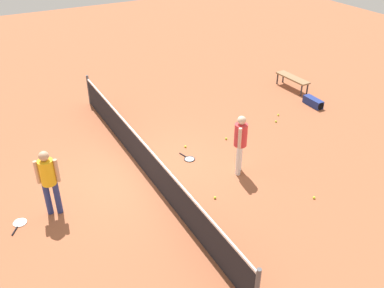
% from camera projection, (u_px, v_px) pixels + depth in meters
% --- Properties ---
extents(ground_plane, '(40.00, 40.00, 0.00)m').
position_uv_depth(ground_plane, '(146.00, 173.00, 11.41)').
color(ground_plane, '#9E5638').
extents(court_net, '(10.09, 0.09, 1.07)m').
position_uv_depth(court_net, '(145.00, 157.00, 11.15)').
color(court_net, '#4C4C51').
rests_on(court_net, ground_plane).
extents(player_near_side, '(0.48, 0.48, 1.70)m').
position_uv_depth(player_near_side, '(240.00, 140.00, 10.93)').
color(player_near_side, white).
rests_on(player_near_side, ground_plane).
extents(player_far_side, '(0.44, 0.52, 1.70)m').
position_uv_depth(player_far_side, '(48.00, 178.00, 9.48)').
color(player_far_side, navy).
rests_on(player_far_side, ground_plane).
extents(tennis_racket_near_player, '(0.61, 0.38, 0.03)m').
position_uv_depth(tennis_racket_near_player, '(189.00, 159.00, 12.00)').
color(tennis_racket_near_player, black).
rests_on(tennis_racket_near_player, ground_plane).
extents(tennis_racket_far_player, '(0.58, 0.46, 0.03)m').
position_uv_depth(tennis_racket_far_player, '(19.00, 223.00, 9.64)').
color(tennis_racket_far_player, white).
rests_on(tennis_racket_far_player, ground_plane).
extents(tennis_ball_near_player, '(0.07, 0.07, 0.07)m').
position_uv_depth(tennis_ball_near_player, '(226.00, 139.00, 12.93)').
color(tennis_ball_near_player, '#C6E033').
rests_on(tennis_ball_near_player, ground_plane).
extents(tennis_ball_by_net, '(0.07, 0.07, 0.07)m').
position_uv_depth(tennis_ball_by_net, '(185.00, 147.00, 12.53)').
color(tennis_ball_by_net, '#C6E033').
rests_on(tennis_ball_by_net, ground_plane).
extents(tennis_ball_midcourt, '(0.07, 0.07, 0.07)m').
position_uv_depth(tennis_ball_midcourt, '(215.00, 198.00, 10.43)').
color(tennis_ball_midcourt, '#C6E033').
rests_on(tennis_ball_midcourt, ground_plane).
extents(tennis_ball_baseline, '(0.07, 0.07, 0.07)m').
position_uv_depth(tennis_ball_baseline, '(276.00, 121.00, 13.91)').
color(tennis_ball_baseline, '#C6E033').
rests_on(tennis_ball_baseline, ground_plane).
extents(tennis_ball_stray_left, '(0.07, 0.07, 0.07)m').
position_uv_depth(tennis_ball_stray_left, '(314.00, 198.00, 10.43)').
color(tennis_ball_stray_left, '#C6E033').
rests_on(tennis_ball_stray_left, ground_plane).
extents(tennis_ball_stray_right, '(0.07, 0.07, 0.07)m').
position_uv_depth(tennis_ball_stray_right, '(278.00, 115.00, 14.32)').
color(tennis_ball_stray_right, '#C6E033').
rests_on(tennis_ball_stray_right, ground_plane).
extents(courtside_bench, '(1.52, 0.46, 0.48)m').
position_uv_depth(courtside_bench, '(293.00, 79.00, 16.10)').
color(courtside_bench, olive).
rests_on(courtside_bench, ground_plane).
extents(equipment_bag, '(0.81, 0.30, 0.28)m').
position_uv_depth(equipment_bag, '(314.00, 102.00, 14.92)').
color(equipment_bag, navy).
rests_on(equipment_bag, ground_plane).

